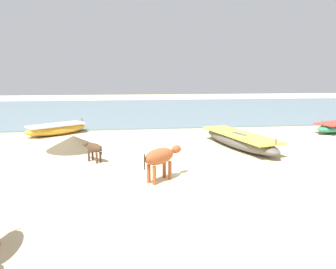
% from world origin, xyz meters
% --- Properties ---
extents(ground, '(80.00, 80.00, 0.00)m').
position_xyz_m(ground, '(0.00, 0.00, 0.00)').
color(ground, beige).
extents(sea_water, '(60.00, 20.00, 0.08)m').
position_xyz_m(sea_water, '(0.00, 18.00, 0.04)').
color(sea_water, slate).
rests_on(sea_water, ground).
extents(fishing_boat_2, '(3.14, 2.68, 0.74)m').
position_xyz_m(fishing_boat_2, '(-5.43, 7.15, 0.29)').
color(fishing_boat_2, gold).
rests_on(fishing_boat_2, ground).
extents(fishing_boat_3, '(2.31, 4.82, 0.79)m').
position_xyz_m(fishing_boat_3, '(2.75, 3.40, 0.32)').
color(fishing_boat_3, '#5B5651').
rests_on(fishing_boat_3, ground).
extents(cow_adult_rust, '(1.28, 1.12, 0.95)m').
position_xyz_m(cow_adult_rust, '(-0.87, -0.12, 0.68)').
color(cow_adult_rust, '#9E4C28').
rests_on(cow_adult_rust, ground).
extents(calf_far_dark, '(0.84, 0.84, 0.66)m').
position_xyz_m(calf_far_dark, '(-2.98, 2.02, 0.48)').
color(calf_far_dark, '#4C3323').
rests_on(calf_far_dark, ground).
extents(debris_pile_0, '(2.96, 2.96, 0.55)m').
position_xyz_m(debris_pile_0, '(-4.01, 3.98, 0.27)').
color(debris_pile_0, brown).
rests_on(debris_pile_0, ground).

